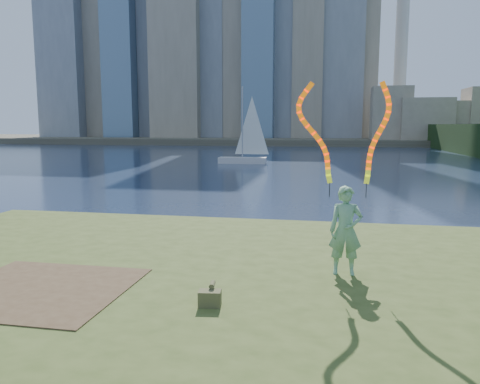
# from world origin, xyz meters

# --- Properties ---
(ground) EXTENTS (320.00, 320.00, 0.00)m
(ground) POSITION_xyz_m (0.00, 0.00, 0.00)
(ground) COLOR #1A2742
(ground) RESTS_ON ground
(grassy_knoll) EXTENTS (20.00, 18.00, 0.80)m
(grassy_knoll) POSITION_xyz_m (0.00, -2.30, 0.34)
(grassy_knoll) COLOR #3A4A1A
(grassy_knoll) RESTS_ON ground
(dirt_patch) EXTENTS (3.20, 3.00, 0.02)m
(dirt_patch) POSITION_xyz_m (-2.20, -3.20, 0.81)
(dirt_patch) COLOR #47331E
(dirt_patch) RESTS_ON grassy_knoll
(far_shore) EXTENTS (320.00, 40.00, 1.20)m
(far_shore) POSITION_xyz_m (0.00, 95.00, 0.60)
(far_shore) COLOR #474234
(far_shore) RESTS_ON ground
(woman_with_ribbons) EXTENTS (2.12, 0.45, 4.17)m
(woman_with_ribbons) POSITION_xyz_m (3.34, -1.16, 2.19)
(woman_with_ribbons) COLOR #1E7233
(woman_with_ribbons) RESTS_ON grassy_knoll
(canvas_bag) EXTENTS (0.40, 0.45, 0.35)m
(canvas_bag) POSITION_xyz_m (1.08, -3.36, 0.95)
(canvas_bag) COLOR #4B4E2B
(canvas_bag) RESTS_ON grassy_knoll
(sailboat) EXTENTS (5.06, 1.63, 7.66)m
(sailboat) POSITION_xyz_m (-5.39, 35.61, 1.32)
(sailboat) COLOR beige
(sailboat) RESTS_ON ground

